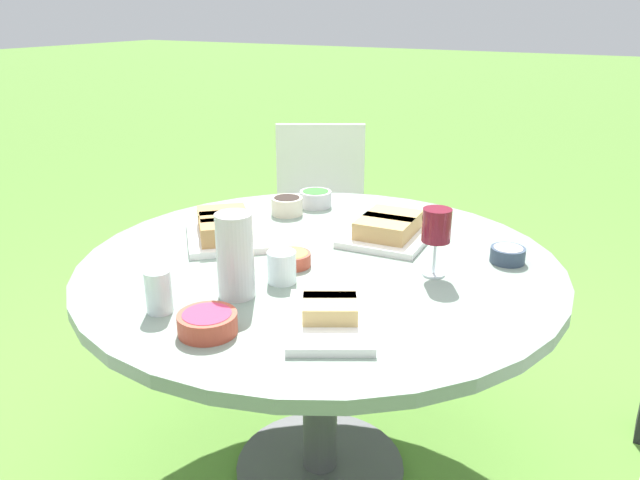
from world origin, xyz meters
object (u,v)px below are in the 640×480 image
(wine_glass, at_px, (436,227))
(water_pitcher, at_px, (235,255))
(chair_near_right, at_px, (320,202))
(dining_table, at_px, (320,292))

(wine_glass, bearing_deg, water_pitcher, 43.37)
(chair_near_right, distance_m, wine_glass, 1.47)
(water_pitcher, relative_size, wine_glass, 1.15)
(dining_table, height_order, water_pitcher, water_pitcher)
(dining_table, bearing_deg, water_pitcher, 78.18)
(dining_table, bearing_deg, chair_near_right, -60.54)
(chair_near_right, relative_size, water_pitcher, 4.09)
(dining_table, relative_size, wine_glass, 7.30)
(chair_near_right, distance_m, water_pitcher, 1.57)
(water_pitcher, bearing_deg, wine_glass, -136.63)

